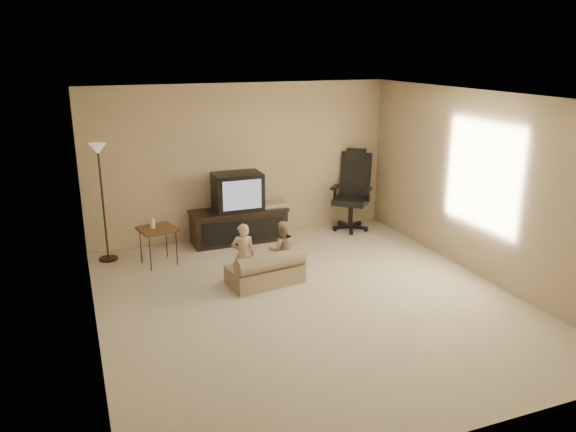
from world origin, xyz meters
name	(u,v)px	position (x,y,z in m)	size (l,w,h in m)	color
floor	(309,301)	(0.00, 0.00, 0.00)	(5.50, 5.50, 0.00)	beige
room_shell	(310,182)	(0.00, 0.00, 1.52)	(5.50, 5.50, 5.50)	white
tv_stand	(239,213)	(-0.16, 2.49, 0.47)	(1.58, 0.58, 1.13)	black
office_chair	(352,201)	(1.85, 2.41, 0.49)	(0.89, 0.89, 1.37)	black
side_table	(157,229)	(-1.54, 1.94, 0.53)	(0.58, 0.58, 0.74)	brown
floor_lamp	(100,176)	(-2.21, 2.39, 1.27)	(0.27, 0.27, 1.74)	#302015
child_sofa	(267,271)	(-0.32, 0.68, 0.19)	(1.03, 0.67, 0.47)	gray
toddler_left	(243,255)	(-0.60, 0.78, 0.42)	(0.31, 0.23, 0.85)	tan
toddler_right	(282,250)	(-0.05, 0.80, 0.41)	(0.40, 0.22, 0.81)	tan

